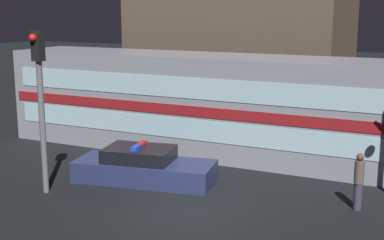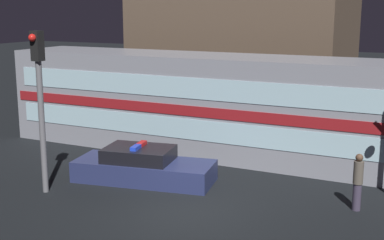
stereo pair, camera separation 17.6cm
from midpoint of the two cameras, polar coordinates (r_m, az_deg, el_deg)
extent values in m
plane|color=black|center=(15.53, -0.44, -9.67)|extent=(120.00, 120.00, 0.00)
cube|color=gray|center=(20.82, 4.66, 1.45)|extent=(19.24, 3.13, 3.89)
cube|color=maroon|center=(19.39, 2.93, 0.69)|extent=(18.86, 0.03, 0.39)
cube|color=silver|center=(19.54, 2.90, -1.32)|extent=(18.28, 0.02, 0.78)
cube|color=silver|center=(19.24, 2.95, 3.20)|extent=(18.28, 0.02, 0.78)
cube|color=navy|center=(18.04, -4.82, -5.43)|extent=(4.88, 2.56, 0.70)
cube|color=black|center=(17.94, -5.41, -3.63)|extent=(2.47, 1.92, 0.45)
cube|color=blue|center=(17.63, -5.74, -2.95)|extent=(0.29, 0.55, 0.12)
cube|color=red|center=(18.11, -5.13, -2.54)|extent=(0.29, 0.55, 0.12)
cylinder|color=#3F384C|center=(16.18, 17.47, -7.83)|extent=(0.24, 0.24, 0.80)
cylinder|color=#595147|center=(15.96, 17.63, -5.36)|extent=(0.28, 0.28, 0.66)
sphere|color=brown|center=(15.84, 17.73, -3.84)|extent=(0.22, 0.22, 0.22)
cylinder|color=slate|center=(17.11, -15.41, -0.82)|extent=(0.18, 0.18, 4.14)
cube|color=black|center=(16.75, -15.88, 7.61)|extent=(0.30, 0.30, 0.90)
sphere|color=red|center=(16.59, -16.39, 8.42)|extent=(0.23, 0.23, 0.23)
cube|color=brown|center=(28.75, 5.79, 9.02)|extent=(10.73, 6.82, 8.59)
camera|label=1|loc=(0.09, -89.74, 0.06)|focal=50.00mm
camera|label=2|loc=(0.09, 90.26, -0.06)|focal=50.00mm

